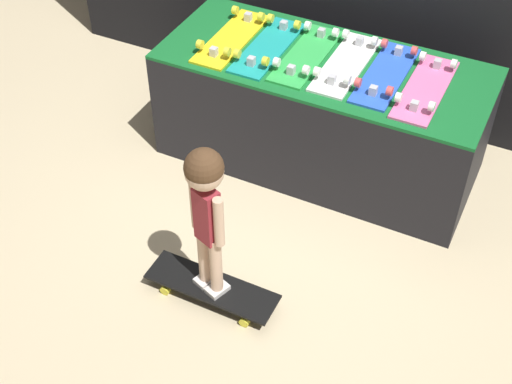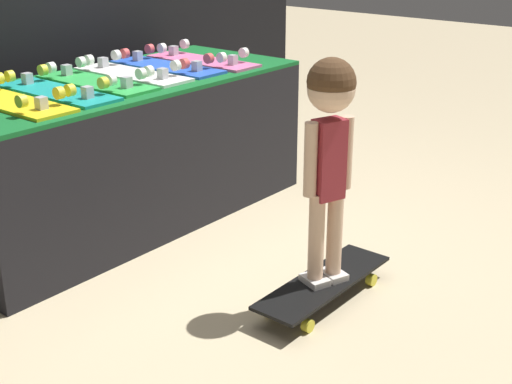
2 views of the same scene
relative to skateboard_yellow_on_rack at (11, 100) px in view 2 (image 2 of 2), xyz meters
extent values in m
plane|color=beige|center=(0.60, -0.53, -0.74)|extent=(16.00, 16.00, 0.00)
cube|color=black|center=(0.60, 0.02, -0.39)|extent=(1.93, 0.81, 0.71)
cube|color=#146028|center=(0.60, 0.02, -0.03)|extent=(1.93, 0.81, 0.02)
cube|color=yellow|center=(0.00, 0.00, -0.01)|extent=(0.21, 0.67, 0.01)
cube|color=#B7B7BC|center=(0.00, -0.22, 0.02)|extent=(0.04, 0.04, 0.05)
cylinder|color=yellow|center=(0.09, -0.22, 0.05)|extent=(0.03, 0.05, 0.05)
cylinder|color=yellow|center=(-0.09, -0.22, 0.05)|extent=(0.03, 0.05, 0.05)
cube|color=teal|center=(0.24, 0.01, -0.01)|extent=(0.21, 0.67, 0.01)
cube|color=#B7B7BC|center=(0.24, 0.23, 0.02)|extent=(0.04, 0.04, 0.05)
cylinder|color=yellow|center=(0.33, 0.23, 0.05)|extent=(0.03, 0.05, 0.05)
cylinder|color=yellow|center=(0.15, 0.23, 0.05)|extent=(0.03, 0.05, 0.05)
cube|color=#B7B7BC|center=(0.24, -0.21, 0.02)|extent=(0.04, 0.04, 0.05)
cylinder|color=yellow|center=(0.33, -0.21, 0.05)|extent=(0.03, 0.05, 0.05)
cylinder|color=yellow|center=(0.15, -0.21, 0.05)|extent=(0.03, 0.05, 0.05)
cube|color=green|center=(0.48, 0.03, -0.01)|extent=(0.21, 0.67, 0.01)
cube|color=#B7B7BC|center=(0.48, 0.25, 0.02)|extent=(0.04, 0.04, 0.05)
cylinder|color=white|center=(0.57, 0.25, 0.05)|extent=(0.03, 0.05, 0.05)
cylinder|color=white|center=(0.39, 0.25, 0.05)|extent=(0.03, 0.05, 0.05)
cube|color=#B7B7BC|center=(0.48, -0.19, 0.02)|extent=(0.04, 0.04, 0.05)
cylinder|color=white|center=(0.57, -0.19, 0.05)|extent=(0.03, 0.05, 0.05)
cylinder|color=white|center=(0.39, -0.19, 0.05)|extent=(0.03, 0.05, 0.05)
cube|color=white|center=(0.71, 0.04, -0.01)|extent=(0.21, 0.67, 0.01)
cube|color=#B7B7BC|center=(0.71, 0.26, 0.02)|extent=(0.04, 0.04, 0.05)
cylinder|color=white|center=(0.80, 0.26, 0.05)|extent=(0.03, 0.05, 0.05)
cylinder|color=white|center=(0.63, 0.26, 0.05)|extent=(0.03, 0.05, 0.05)
cube|color=#B7B7BC|center=(0.71, -0.18, 0.02)|extent=(0.04, 0.04, 0.05)
cylinder|color=white|center=(0.80, -0.18, 0.05)|extent=(0.03, 0.05, 0.05)
cylinder|color=white|center=(0.63, -0.18, 0.05)|extent=(0.03, 0.05, 0.05)
cube|color=blue|center=(0.95, 0.04, -0.01)|extent=(0.21, 0.67, 0.01)
cube|color=#B7B7BC|center=(0.95, 0.26, 0.02)|extent=(0.04, 0.04, 0.05)
cylinder|color=#D84C4C|center=(1.04, 0.26, 0.05)|extent=(0.03, 0.05, 0.05)
cylinder|color=#D84C4C|center=(0.86, 0.26, 0.05)|extent=(0.03, 0.05, 0.05)
cube|color=#B7B7BC|center=(0.95, -0.18, 0.02)|extent=(0.04, 0.04, 0.05)
cylinder|color=#D84C4C|center=(1.04, -0.18, 0.05)|extent=(0.03, 0.05, 0.05)
cylinder|color=#D84C4C|center=(0.86, -0.18, 0.05)|extent=(0.03, 0.05, 0.05)
cube|color=pink|center=(1.19, 0.00, -0.01)|extent=(0.21, 0.67, 0.01)
cube|color=#B7B7BC|center=(1.19, 0.22, 0.02)|extent=(0.04, 0.04, 0.05)
cylinder|color=white|center=(1.28, 0.22, 0.05)|extent=(0.03, 0.05, 0.05)
cylinder|color=white|center=(1.10, 0.22, 0.05)|extent=(0.03, 0.05, 0.05)
cube|color=#B7B7BC|center=(1.19, -0.22, 0.02)|extent=(0.04, 0.04, 0.05)
cylinder|color=white|center=(1.28, -0.22, 0.05)|extent=(0.03, 0.05, 0.05)
cylinder|color=white|center=(1.10, -0.22, 0.05)|extent=(0.03, 0.05, 0.05)
cube|color=black|center=(0.53, -1.27, -0.66)|extent=(0.71, 0.21, 0.01)
cube|color=#B7B7BC|center=(0.76, -1.27, -0.69)|extent=(0.04, 0.04, 0.05)
cylinder|color=yellow|center=(0.76, -1.18, -0.72)|extent=(0.05, 0.03, 0.05)
cylinder|color=yellow|center=(0.76, -1.36, -0.72)|extent=(0.05, 0.03, 0.05)
cube|color=#B7B7BC|center=(0.29, -1.27, -0.69)|extent=(0.04, 0.04, 0.05)
cylinder|color=yellow|center=(0.29, -1.18, -0.72)|extent=(0.05, 0.03, 0.05)
cylinder|color=yellow|center=(0.29, -1.36, -0.72)|extent=(0.05, 0.03, 0.05)
cube|color=silver|center=(0.57, -1.28, -0.64)|extent=(0.12, 0.13, 0.03)
cylinder|color=#DBB293|center=(0.57, -1.28, -0.44)|extent=(0.06, 0.06, 0.36)
cube|color=silver|center=(0.49, -1.25, -0.64)|extent=(0.12, 0.13, 0.03)
cylinder|color=#DBB293|center=(0.49, -1.25, -0.44)|extent=(0.06, 0.06, 0.36)
cube|color=maroon|center=(0.53, -1.27, -0.13)|extent=(0.14, 0.12, 0.32)
cylinder|color=#DBB293|center=(0.61, -1.30, -0.12)|extent=(0.05, 0.05, 0.29)
cylinder|color=#DBB293|center=(0.45, -1.24, -0.12)|extent=(0.05, 0.05, 0.29)
sphere|color=#DBB293|center=(0.53, -1.27, 0.14)|extent=(0.18, 0.18, 0.18)
sphere|color=#4C331E|center=(0.53, -1.27, 0.16)|extent=(0.18, 0.18, 0.18)
camera|label=1|loc=(1.78, -3.29, 2.23)|focal=50.00mm
camera|label=2|loc=(-1.64, -2.67, 0.73)|focal=50.00mm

